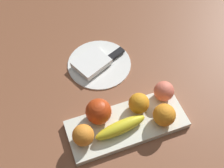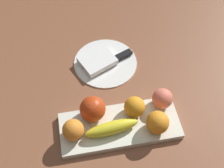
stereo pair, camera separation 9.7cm
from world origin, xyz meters
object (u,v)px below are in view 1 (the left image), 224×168
dinner_plate (99,63)px  knife (111,58)px  folded_napkin (92,63)px  fruit_tray (127,124)px  orange_near_banana (83,135)px  apple (99,111)px  peach (164,91)px  orange_near_apple (139,103)px  banana (121,127)px  orange_center (164,115)px

dinner_plate → knife: bearing=-176.3°
dinner_plate → folded_napkin: (0.03, 0.00, 0.02)m
fruit_tray → orange_near_banana: orange_near_banana is taller
apple → peach: bearing=-179.3°
orange_near_banana → knife: (-0.19, -0.28, -0.04)m
fruit_tray → apple: bearing=-30.8°
orange_near_apple → fruit_tray: bearing=33.1°
banana → folded_napkin: 0.29m
knife → banana: bearing=52.6°
dinner_plate → orange_near_apple: bearing=102.6°
peach → knife: size_ratio=0.38×
apple → knife: bearing=-118.3°
orange_near_banana → orange_center: bearing=174.9°
orange_near_banana → dinner_plate: size_ratio=0.28×
peach → folded_napkin: size_ratio=0.55×
banana → knife: 0.30m
banana → dinner_plate: 0.29m
banana → folded_napkin: bearing=83.9°
banana → dinner_plate: (-0.03, -0.29, -0.04)m
dinner_plate → folded_napkin: 0.03m
orange_near_apple → folded_napkin: bearing=-70.9°
orange_center → banana: bearing=-5.9°
orange_near_apple → orange_center: (-0.06, 0.07, 0.00)m
apple → orange_center: size_ratio=1.15×
orange_center → folded_napkin: size_ratio=0.59×
orange_near_banana → orange_center: orange_center is taller
banana → orange_near_banana: size_ratio=2.54×
banana → orange_near_apple: (-0.08, -0.05, 0.01)m
banana → orange_center: bearing=-11.9°
peach → folded_napkin: (0.17, -0.22, -0.03)m
apple → folded_napkin: apple is taller
folded_napkin → knife: size_ratio=0.68×
knife → peach: bearing=91.1°
apple → peach: apple is taller
fruit_tray → orange_center: orange_center is taller
fruit_tray → orange_center: (-0.11, 0.03, 0.05)m
orange_near_apple → peach: 0.09m
apple → banana: 0.08m
fruit_tray → folded_napkin: size_ratio=3.12×
peach → dinner_plate: bearing=-56.5°
knife → folded_napkin: bearing=-20.7°
orange_near_apple → folded_napkin: size_ratio=0.55×
orange_near_apple → folded_napkin: 0.25m
apple → orange_center: (-0.18, 0.08, -0.01)m
banana → knife: (-0.07, -0.29, -0.03)m
orange_near_apple → orange_near_banana: bearing=12.7°
banana → orange_near_apple: bearing=26.7°
fruit_tray → peach: (-0.15, -0.05, 0.04)m
fruit_tray → peach: bearing=-161.7°
fruit_tray → knife: bearing=-99.5°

